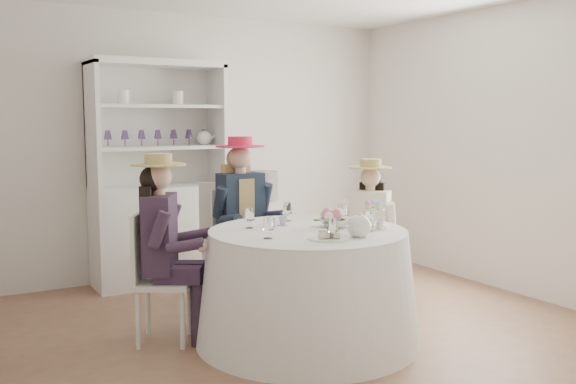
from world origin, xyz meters
TOP-DOWN VIEW (x-y plane):
  - ground at (0.00, 0.00)m, footprint 4.50×4.50m
  - wall_back at (0.00, 2.00)m, footprint 4.50×0.00m
  - wall_front at (0.00, -2.00)m, footprint 4.50×0.00m
  - wall_right at (2.25, 0.00)m, footprint 0.00×4.50m
  - tea_table at (-0.14, -0.42)m, footprint 1.65×1.65m
  - hutch at (-0.51, 1.77)m, footprint 1.34×0.59m
  - side_table at (0.64, 1.75)m, footprint 0.54×0.54m
  - hatbox at (0.64, 1.75)m, footprint 0.41×0.41m
  - guest_left at (-1.06, 0.08)m, footprint 0.59×0.55m
  - guest_mid at (-0.16, 0.63)m, footprint 0.54×0.56m
  - guest_right at (0.79, 0.06)m, footprint 0.55×0.53m
  - spare_chair at (-0.14, 1.03)m, footprint 0.61×0.61m
  - teacup_a at (-0.33, -0.22)m, footprint 0.10×0.10m
  - teacup_b at (-0.20, -0.17)m, footprint 0.08×0.08m
  - teacup_c at (0.14, -0.36)m, footprint 0.12×0.12m
  - flower_bowl at (0.10, -0.44)m, footprint 0.27×0.27m
  - flower_arrangement at (0.08, -0.41)m, footprint 0.20×0.20m
  - table_teapot at (0.02, -0.84)m, footprint 0.23×0.17m
  - sandwich_plate at (-0.20, -0.80)m, footprint 0.28×0.28m
  - cupcake_stand at (0.31, -0.62)m, footprint 0.22×0.22m
  - stemware_set at (-0.14, -0.42)m, footprint 0.90×0.94m

SIDE VIEW (x-z plane):
  - ground at x=0.00m, z-range 0.00..0.00m
  - side_table at x=0.64m, z-range 0.00..0.75m
  - tea_table at x=-0.14m, z-range 0.00..0.83m
  - spare_chair at x=-0.14m, z-range 0.04..1.10m
  - guest_right at x=0.79m, z-range 0.08..1.37m
  - hutch at x=-0.51m, z-range -0.32..1.88m
  - guest_left at x=-1.06m, z-range 0.09..1.48m
  - guest_mid at x=-0.16m, z-range 0.10..1.58m
  - sandwich_plate at x=-0.20m, z-range 0.82..0.88m
  - flower_bowl at x=0.10m, z-range 0.83..0.89m
  - teacup_b at x=-0.20m, z-range 0.83..0.89m
  - teacup_a at x=-0.33m, z-range 0.83..0.90m
  - teacup_c at x=0.14m, z-range 0.83..0.91m
  - table_teapot at x=0.02m, z-range 0.82..0.99m
  - cupcake_stand at x=0.31m, z-range 0.81..1.01m
  - stemware_set at x=-0.14m, z-range 0.83..0.98m
  - hatbox at x=0.64m, z-range 0.75..1.07m
  - flower_arrangement at x=0.08m, z-range 0.89..0.96m
  - wall_back at x=0.00m, z-range -0.90..3.60m
  - wall_front at x=0.00m, z-range -0.90..3.60m
  - wall_right at x=2.25m, z-range -0.90..3.60m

